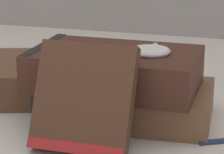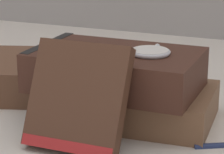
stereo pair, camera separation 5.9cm
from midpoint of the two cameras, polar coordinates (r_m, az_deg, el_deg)
The scene contains 6 objects.
ground_plane at distance 0.67m, azimuth 2.24°, elevation -4.48°, with size 3.00×3.00×0.00m, color beige.
book_flat_bottom at distance 0.67m, azimuth 3.96°, elevation -2.72°, with size 0.21×0.14×0.04m.
book_flat_top at distance 0.65m, azimuth 2.67°, elevation 0.93°, with size 0.20×0.12×0.05m.
book_leaning_front at distance 0.57m, azimuth -0.83°, elevation -2.73°, with size 0.11×0.07×0.12m.
pocket_watch at distance 0.63m, azimuth 6.91°, elevation 2.77°, with size 0.05×0.05×0.01m.
reading_glasses at distance 0.83m, azimuth 4.03°, elevation 0.00°, with size 0.12×0.08×0.00m.
Camera 2 is at (0.24, -0.58, 0.25)m, focal length 85.00 mm.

